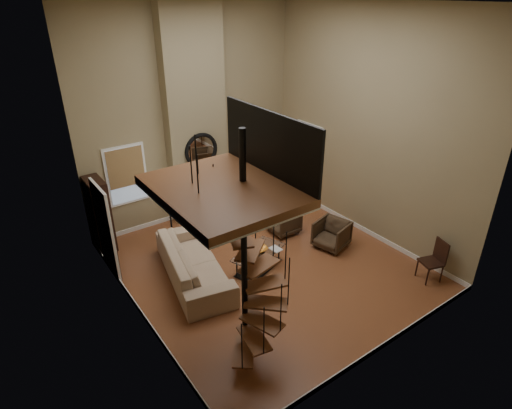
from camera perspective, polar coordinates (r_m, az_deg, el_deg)
ground at (r=9.92m, az=1.35°, el=-8.11°), size 6.00×6.50×0.01m
back_wall at (r=11.27m, az=-8.62°, el=11.56°), size 6.00×0.02×5.50m
front_wall at (r=6.56m, az=18.84°, el=-1.34°), size 6.00×0.02×5.50m
left_wall at (r=7.36m, az=-17.49°, el=2.02°), size 0.02×6.50×5.50m
right_wall at (r=10.62m, az=14.81°, el=10.01°), size 0.02×6.50×5.50m
ceiling at (r=8.11m, az=1.82°, el=25.54°), size 6.00×6.50×0.01m
baseboard_back at (r=12.25m, az=-7.73°, el=-0.65°), size 6.00×0.02×0.12m
baseboard_front at (r=8.14m, az=15.85°, el=-18.20°), size 6.00×0.02×0.12m
baseboard_left at (r=8.80m, az=-14.95°, el=-14.03°), size 0.02×6.50×0.12m
baseboard_right at (r=11.66m, az=13.24°, el=-2.70°), size 0.02×6.50×0.12m
chimney_breast at (r=11.11m, az=-8.15°, el=11.36°), size 1.60×0.38×5.50m
hearth at (r=11.75m, az=-6.16°, el=-2.06°), size 1.50×0.60×0.04m
firebox at (r=11.73m, az=-6.99°, el=0.76°), size 0.95×0.02×0.72m
mantel at (r=11.41m, az=-6.97°, el=3.32°), size 1.70×0.18×0.06m
mirror_frame at (r=11.17m, az=-7.35°, el=7.18°), size 0.94×0.10×0.94m
mirror_disc at (r=11.17m, az=-7.37°, el=7.19°), size 0.80×0.01×0.80m
vase_left at (r=11.16m, az=-9.57°, el=3.43°), size 0.24×0.24×0.25m
vase_right at (r=11.66m, az=-4.52°, el=4.70°), size 0.20×0.20×0.21m
window_back at (r=10.93m, az=-16.98°, el=3.89°), size 1.02×0.06×1.52m
window_right at (r=12.26m, az=7.05°, el=7.42°), size 0.06×1.02×1.52m
entry_door at (r=9.69m, az=-19.44°, el=-3.40°), size 0.10×1.05×2.16m
loft at (r=6.00m, az=-3.71°, el=2.63°), size 1.70×2.20×1.09m
spiral_stair at (r=6.85m, az=-1.51°, el=-7.92°), size 1.47×1.47×4.06m
hutch at (r=10.66m, az=-20.21°, el=-1.25°), size 0.37×0.79×1.77m
sofa at (r=9.40m, az=-8.45°, el=-7.69°), size 1.62×2.91×0.80m
armchair_near at (r=11.02m, az=3.96°, el=-2.08°), size 0.75×0.73×0.66m
armchair_far at (r=10.59m, az=10.28°, el=-3.80°), size 0.92×0.91×0.69m
coffee_table at (r=9.63m, az=0.33°, el=-7.21°), size 1.42×1.04×0.47m
bowl at (r=9.55m, az=0.16°, el=-6.01°), size 0.43×0.43×0.11m
book at (r=9.61m, az=2.56°, el=-6.05°), size 0.23×0.30×0.03m
floor_lamp at (r=10.13m, az=-11.70°, el=1.39°), size 0.42×0.42×1.74m
accent_lamp at (r=12.78m, az=-1.12°, el=1.79°), size 0.14×0.14×0.52m
side_chair at (r=9.97m, az=22.87°, el=-6.67°), size 0.54×0.52×0.93m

